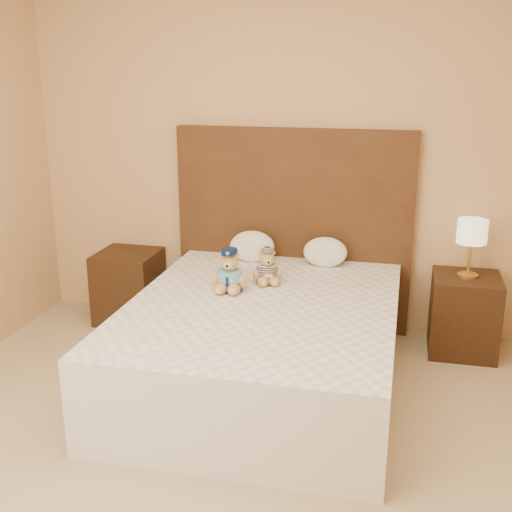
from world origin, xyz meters
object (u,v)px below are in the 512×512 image
at_px(bed, 262,344).
at_px(nightstand_right, 464,314).
at_px(pillow_left, 252,245).
at_px(nightstand_left, 129,286).
at_px(lamp, 472,234).
at_px(pillow_right, 325,251).
at_px(teddy_prisoner, 267,266).
at_px(teddy_police, 230,270).

height_order(bed, nightstand_right, same).
bearing_deg(pillow_left, nightstand_right, -1.13).
bearing_deg(nightstand_left, lamp, 0.00).
distance_m(pillow_left, pillow_right, 0.54).
relative_size(bed, pillow_right, 6.41).
distance_m(bed, teddy_prisoner, 0.53).
distance_m(bed, nightstand_right, 1.48).
bearing_deg(pillow_right, bed, -107.98).
distance_m(lamp, teddy_police, 1.64).
relative_size(bed, teddy_police, 7.28).
xyz_separation_m(bed, nightstand_right, (1.25, 0.80, -0.00)).
bearing_deg(teddy_police, lamp, 19.90).
bearing_deg(bed, pillow_right, 72.02).
bearing_deg(lamp, pillow_left, 178.87).
bearing_deg(teddy_prisoner, lamp, -2.38).
height_order(nightstand_right, pillow_right, pillow_right).
height_order(nightstand_right, teddy_prisoner, teddy_prisoner).
relative_size(lamp, teddy_prisoner, 1.73).
bearing_deg(lamp, bed, -147.38).
distance_m(nightstand_right, pillow_left, 1.57).
relative_size(nightstand_right, teddy_prisoner, 2.38).
height_order(bed, teddy_police, teddy_police).
relative_size(bed, nightstand_right, 3.64).
bearing_deg(teddy_police, teddy_prisoner, 41.60).
xyz_separation_m(nightstand_right, pillow_left, (-1.52, 0.03, 0.39)).
distance_m(teddy_police, teddy_prisoner, 0.28).
bearing_deg(bed, teddy_prisoner, 98.06).
relative_size(nightstand_left, nightstand_right, 1.00).
bearing_deg(teddy_police, nightstand_left, 144.20).
relative_size(bed, pillow_left, 6.02).
bearing_deg(pillow_right, nightstand_left, -178.87).
bearing_deg(bed, lamp, 32.62).
height_order(lamp, pillow_right, lamp).
relative_size(bed, teddy_prisoner, 8.67).
relative_size(lamp, pillow_left, 1.20).
xyz_separation_m(nightstand_right, teddy_police, (-1.50, -0.64, 0.41)).
distance_m(nightstand_left, nightstand_right, 2.50).
distance_m(bed, nightstand_left, 1.48).
xyz_separation_m(lamp, pillow_left, (-1.52, 0.03, -0.18)).
xyz_separation_m(nightstand_left, lamp, (2.50, 0.00, 0.57)).
bearing_deg(pillow_left, teddy_police, -88.50).
bearing_deg(teddy_prisoner, nightstand_left, 138.70).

